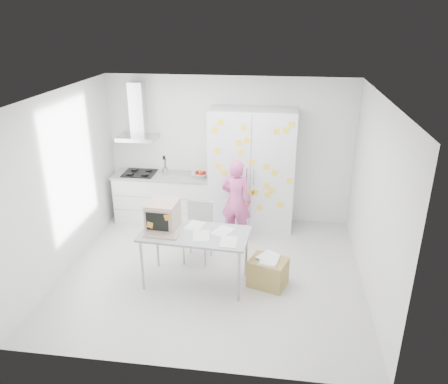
# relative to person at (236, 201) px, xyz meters

# --- Properties ---
(floor) EXTENTS (4.50, 4.00, 0.02)m
(floor) POSITION_rel_person_xyz_m (-0.23, -1.10, -0.74)
(floor) COLOR silver
(floor) RESTS_ON ground
(walls) EXTENTS (4.52, 4.01, 2.70)m
(walls) POSITION_rel_person_xyz_m (-0.23, -0.38, 0.62)
(walls) COLOR white
(walls) RESTS_ON ground
(ceiling) EXTENTS (4.50, 4.00, 0.02)m
(ceiling) POSITION_rel_person_xyz_m (-0.23, -1.10, 1.97)
(ceiling) COLOR white
(ceiling) RESTS_ON walls
(counter_run) EXTENTS (1.84, 0.63, 1.28)m
(counter_run) POSITION_rel_person_xyz_m (-1.43, 0.60, -0.26)
(counter_run) COLOR white
(counter_run) RESTS_ON ground
(range_hood) EXTENTS (0.70, 0.48, 1.01)m
(range_hood) POSITION_rel_person_xyz_m (-1.88, 0.74, 1.23)
(range_hood) COLOR silver
(range_hood) RESTS_ON walls
(tall_cabinet) EXTENTS (1.50, 0.68, 2.20)m
(tall_cabinet) POSITION_rel_person_xyz_m (0.22, 0.57, 0.37)
(tall_cabinet) COLOR silver
(tall_cabinet) RESTS_ON ground
(person) EXTENTS (0.59, 0.45, 1.46)m
(person) POSITION_rel_person_xyz_m (0.00, 0.00, 0.00)
(person) COLOR #CD5093
(person) RESTS_ON ground
(desk) EXTENTS (1.57, 0.86, 1.21)m
(desk) POSITION_rel_person_xyz_m (-0.74, -1.34, 0.19)
(desk) COLOR #91989A
(desk) RESTS_ON ground
(chair) EXTENTS (0.47, 0.47, 0.96)m
(chair) POSITION_rel_person_xyz_m (-0.52, -0.70, -0.19)
(chair) COLOR #A1A2A0
(chair) RESTS_ON ground
(cardboard_box) EXTENTS (0.62, 0.55, 0.45)m
(cardboard_box) POSITION_rel_person_xyz_m (0.62, -1.32, -0.52)
(cardboard_box) COLOR #A28A46
(cardboard_box) RESTS_ON ground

